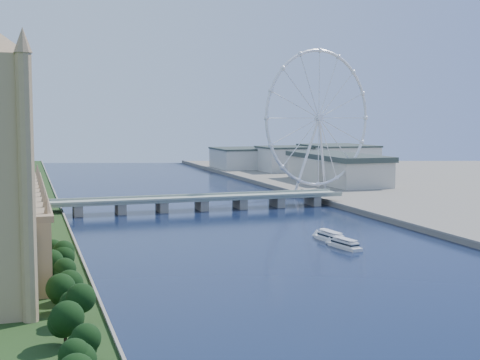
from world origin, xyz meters
name	(u,v)px	position (x,y,z in m)	size (l,w,h in m)	color
ground	(440,334)	(0.00, 0.00, 0.00)	(2000.00, 2000.00, 0.00)	#16263E
tree_row	(65,296)	(-113.00, 50.00, 8.94)	(8.82, 168.82, 20.71)	black
parliament_range	(19,219)	(-128.00, 170.00, 18.48)	(24.00, 200.00, 70.00)	tan
big_ben	(18,121)	(-128.00, 278.00, 66.57)	(20.02, 20.02, 110.00)	tan
westminster_bridge	(202,201)	(0.00, 300.00, 6.63)	(220.00, 22.00, 9.50)	gray
london_eye	(319,119)	(119.98, 355.08, 67.52)	(113.60, 39.12, 124.30)	silver
county_hall	(337,185)	(175.00, 430.00, 0.00)	(54.00, 144.00, 35.00)	beige
city_skyline	(177,163)	(39.22, 560.08, 16.96)	(505.00, 280.00, 32.00)	beige
tour_boat_near	(345,248)	(34.83, 135.16, 0.00)	(6.58, 25.95, 5.70)	silver
tour_boat_far	(331,241)	(36.48, 155.80, 0.00)	(7.08, 27.81, 6.12)	white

